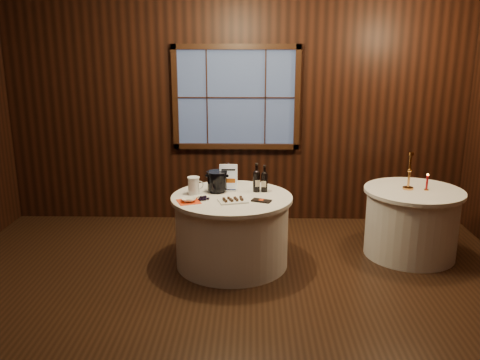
{
  "coord_description": "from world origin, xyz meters",
  "views": [
    {
      "loc": [
        0.21,
        -4.11,
        2.33
      ],
      "look_at": [
        0.09,
        0.9,
        0.97
      ],
      "focal_mm": 38.0,
      "sensor_mm": 36.0,
      "label": 1
    }
  ],
  "objects_px": {
    "grape_bunch": "(203,199)",
    "glass_pitcher": "(194,185)",
    "sign_stand": "(228,181)",
    "cracker_bowl": "(189,200)",
    "chocolate_box": "(261,201)",
    "port_bottle_left": "(256,179)",
    "brass_candlestick": "(409,176)",
    "chocolate_plate": "(233,200)",
    "ice_bucket": "(217,181)",
    "port_bottle_right": "(264,180)",
    "red_candle": "(427,184)",
    "side_table": "(411,222)",
    "main_table": "(232,230)"
  },
  "relations": [
    {
      "from": "glass_pitcher",
      "to": "red_candle",
      "type": "bearing_deg",
      "value": -10.32
    },
    {
      "from": "grape_bunch",
      "to": "ice_bucket",
      "type": "bearing_deg",
      "value": 69.3
    },
    {
      "from": "side_table",
      "to": "chocolate_plate",
      "type": "relative_size",
      "value": 3.28
    },
    {
      "from": "side_table",
      "to": "brass_candlestick",
      "type": "bearing_deg",
      "value": 167.8
    },
    {
      "from": "chocolate_plate",
      "to": "grape_bunch",
      "type": "height_order",
      "value": "grape_bunch"
    },
    {
      "from": "port_bottle_right",
      "to": "chocolate_plate",
      "type": "xyz_separation_m",
      "value": [
        -0.32,
        -0.38,
        -0.11
      ]
    },
    {
      "from": "main_table",
      "to": "chocolate_box",
      "type": "height_order",
      "value": "chocolate_box"
    },
    {
      "from": "glass_pitcher",
      "to": "sign_stand",
      "type": "bearing_deg",
      "value": 4.56
    },
    {
      "from": "sign_stand",
      "to": "cracker_bowl",
      "type": "bearing_deg",
      "value": -133.9
    },
    {
      "from": "sign_stand",
      "to": "glass_pitcher",
      "type": "bearing_deg",
      "value": -160.58
    },
    {
      "from": "ice_bucket",
      "to": "chocolate_plate",
      "type": "bearing_deg",
      "value": -62.32
    },
    {
      "from": "main_table",
      "to": "port_bottle_left",
      "type": "bearing_deg",
      "value": 33.86
    },
    {
      "from": "red_candle",
      "to": "side_table",
      "type": "bearing_deg",
      "value": 166.39
    },
    {
      "from": "sign_stand",
      "to": "glass_pitcher",
      "type": "distance_m",
      "value": 0.39
    },
    {
      "from": "port_bottle_right",
      "to": "cracker_bowl",
      "type": "xyz_separation_m",
      "value": [
        -0.78,
        -0.38,
        -0.11
      ]
    },
    {
      "from": "main_table",
      "to": "port_bottle_left",
      "type": "height_order",
      "value": "port_bottle_left"
    },
    {
      "from": "chocolate_plate",
      "to": "sign_stand",
      "type": "bearing_deg",
      "value": 99.33
    },
    {
      "from": "port_bottle_right",
      "to": "red_candle",
      "type": "bearing_deg",
      "value": 15.47
    },
    {
      "from": "grape_bunch",
      "to": "brass_candlestick",
      "type": "relative_size",
      "value": 0.45
    },
    {
      "from": "sign_stand",
      "to": "port_bottle_left",
      "type": "distance_m",
      "value": 0.31
    },
    {
      "from": "chocolate_plate",
      "to": "brass_candlestick",
      "type": "bearing_deg",
      "value": 15.04
    },
    {
      "from": "main_table",
      "to": "ice_bucket",
      "type": "bearing_deg",
      "value": 136.75
    },
    {
      "from": "port_bottle_right",
      "to": "red_candle",
      "type": "distance_m",
      "value": 1.78
    },
    {
      "from": "sign_stand",
      "to": "chocolate_plate",
      "type": "height_order",
      "value": "sign_stand"
    },
    {
      "from": "sign_stand",
      "to": "port_bottle_left",
      "type": "height_order",
      "value": "port_bottle_left"
    },
    {
      "from": "side_table",
      "to": "cracker_bowl",
      "type": "xyz_separation_m",
      "value": [
        -2.43,
        -0.51,
        0.4
      ]
    },
    {
      "from": "chocolate_box",
      "to": "cracker_bowl",
      "type": "height_order",
      "value": "cracker_bowl"
    },
    {
      "from": "main_table",
      "to": "port_bottle_right",
      "type": "distance_m",
      "value": 0.64
    },
    {
      "from": "brass_candlestick",
      "to": "chocolate_plate",
      "type": "bearing_deg",
      "value": -164.96
    },
    {
      "from": "sign_stand",
      "to": "chocolate_box",
      "type": "distance_m",
      "value": 0.52
    },
    {
      "from": "side_table",
      "to": "glass_pitcher",
      "type": "bearing_deg",
      "value": -174.46
    },
    {
      "from": "ice_bucket",
      "to": "chocolate_plate",
      "type": "relative_size",
      "value": 0.69
    },
    {
      "from": "side_table",
      "to": "grape_bunch",
      "type": "height_order",
      "value": "grape_bunch"
    },
    {
      "from": "chocolate_plate",
      "to": "cracker_bowl",
      "type": "bearing_deg",
      "value": -179.01
    },
    {
      "from": "side_table",
      "to": "port_bottle_left",
      "type": "distance_m",
      "value": 1.82
    },
    {
      "from": "glass_pitcher",
      "to": "red_candle",
      "type": "relative_size",
      "value": 0.99
    },
    {
      "from": "chocolate_box",
      "to": "brass_candlestick",
      "type": "xyz_separation_m",
      "value": [
        1.63,
        0.49,
        0.14
      ]
    },
    {
      "from": "main_table",
      "to": "grape_bunch",
      "type": "relative_size",
      "value": 6.9
    },
    {
      "from": "ice_bucket",
      "to": "glass_pitcher",
      "type": "height_order",
      "value": "ice_bucket"
    },
    {
      "from": "side_table",
      "to": "chocolate_plate",
      "type": "bearing_deg",
      "value": -165.82
    },
    {
      "from": "chocolate_box",
      "to": "glass_pitcher",
      "type": "bearing_deg",
      "value": -177.28
    },
    {
      "from": "side_table",
      "to": "cracker_bowl",
      "type": "bearing_deg",
      "value": -168.2
    },
    {
      "from": "grape_bunch",
      "to": "port_bottle_left",
      "type": "bearing_deg",
      "value": 31.74
    },
    {
      "from": "side_table",
      "to": "sign_stand",
      "type": "bearing_deg",
      "value": -177.07
    },
    {
      "from": "ice_bucket",
      "to": "glass_pitcher",
      "type": "bearing_deg",
      "value": -160.15
    },
    {
      "from": "grape_bunch",
      "to": "glass_pitcher",
      "type": "relative_size",
      "value": 0.99
    },
    {
      "from": "port_bottle_right",
      "to": "glass_pitcher",
      "type": "height_order",
      "value": "port_bottle_right"
    },
    {
      "from": "side_table",
      "to": "glass_pitcher",
      "type": "distance_m",
      "value": 2.46
    },
    {
      "from": "side_table",
      "to": "ice_bucket",
      "type": "bearing_deg",
      "value": -176.15
    },
    {
      "from": "port_bottle_right",
      "to": "chocolate_box",
      "type": "relative_size",
      "value": 1.52
    }
  ]
}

